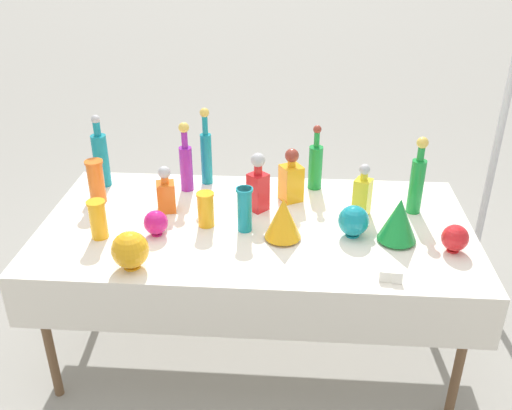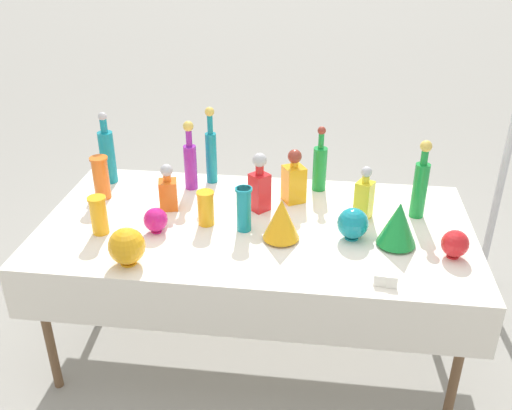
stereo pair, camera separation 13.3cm
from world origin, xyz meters
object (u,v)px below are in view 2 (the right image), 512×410
tall_bottle_1 (420,184)px  tall_bottle_4 (107,154)px  tall_bottle_2 (320,165)px  fluted_vase_1 (398,224)px  fluted_vase_0 (281,219)px  slender_vase_3 (244,208)px  square_decanter_0 (294,179)px  round_bowl_0 (353,223)px  cardboard_box_behind_left (192,223)px  tall_bottle_3 (211,151)px  square_decanter_3 (259,185)px  round_bowl_2 (127,246)px  square_decanter_1 (168,190)px  round_bowl_3 (455,244)px  slender_vase_2 (99,214)px  tall_bottle_0 (190,160)px  slender_vase_0 (206,207)px  slender_vase_1 (101,177)px  square_decanter_2 (364,196)px  round_bowl_1 (156,220)px

tall_bottle_1 → tall_bottle_4: size_ratio=0.99×
tall_bottle_2 → fluted_vase_1: tall_bottle_2 is taller
tall_bottle_1 → fluted_vase_0: tall_bottle_1 is taller
slender_vase_3 → square_decanter_0: bearing=57.2°
round_bowl_0 → cardboard_box_behind_left: 1.60m
tall_bottle_1 → cardboard_box_behind_left: bearing=149.9°
tall_bottle_3 → round_bowl_0: 0.93m
square_decanter_3 → round_bowl_2: square_decanter_3 is taller
square_decanter_0 → square_decanter_1: bearing=-165.4°
tall_bottle_3 → square_decanter_3: bearing=-44.5°
slender_vase_3 → round_bowl_3: (0.95, -0.12, -0.05)m
square_decanter_3 → slender_vase_2: 0.78m
square_decanter_0 → fluted_vase_1: bearing=-37.8°
round_bowl_0 → round_bowl_2: round_bowl_2 is taller
tall_bottle_0 → square_decanter_1: size_ratio=1.58×
square_decanter_1 → cardboard_box_behind_left: bearing=97.1°
round_bowl_0 → square_decanter_0: bearing=130.5°
slender_vase_0 → cardboard_box_behind_left: slender_vase_0 is taller
fluted_vase_0 → round_bowl_0: size_ratio=1.36×
slender_vase_0 → round_bowl_2: 0.46m
tall_bottle_4 → tall_bottle_1: bearing=-6.8°
slender_vase_2 → tall_bottle_1: bearing=13.3°
slender_vase_1 → fluted_vase_1: (1.49, -0.29, -0.01)m
square_decanter_2 → round_bowl_1: (-0.97, -0.26, -0.05)m
round_bowl_2 → slender_vase_3: bearing=37.5°
slender_vase_0 → fluted_vase_0: 0.39m
fluted_vase_0 → cardboard_box_behind_left: fluted_vase_0 is taller
slender_vase_1 → fluted_vase_1: slender_vase_1 is taller
tall_bottle_0 → slender_vase_0: tall_bottle_0 is taller
square_decanter_1 → slender_vase_1: square_decanter_1 is taller
tall_bottle_1 → round_bowl_3: size_ratio=3.13×
square_decanter_3 → slender_vase_0: size_ratio=1.78×
tall_bottle_2 → square_decanter_3: (-0.29, -0.27, -0.00)m
slender_vase_2 → round_bowl_0: slender_vase_2 is taller
square_decanter_0 → square_decanter_1: size_ratio=1.18×
slender_vase_1 → round_bowl_0: 1.32m
tall_bottle_3 → slender_vase_3: bearing=-63.4°
round_bowl_2 → slender_vase_0: bearing=55.2°
slender_vase_2 → round_bowl_0: (1.17, 0.10, -0.02)m
round_bowl_0 → cardboard_box_behind_left: round_bowl_0 is taller
slender_vase_1 → round_bowl_2: (0.33, -0.59, -0.03)m
square_decanter_2 → square_decanter_3: square_decanter_3 is taller
square_decanter_2 → round_bowl_2: (-1.02, -0.54, -0.03)m
fluted_vase_0 → round_bowl_3: size_ratio=1.61×
fluted_vase_0 → tall_bottle_3: bearing=127.2°
fluted_vase_0 → slender_vase_3: bearing=159.7°
square_decanter_3 → fluted_vase_1: square_decanter_3 is taller
square_decanter_3 → square_decanter_2: bearing=-2.3°
round_bowl_3 → tall_bottle_1: bearing=107.8°
slender_vase_2 → round_bowl_1: 0.26m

